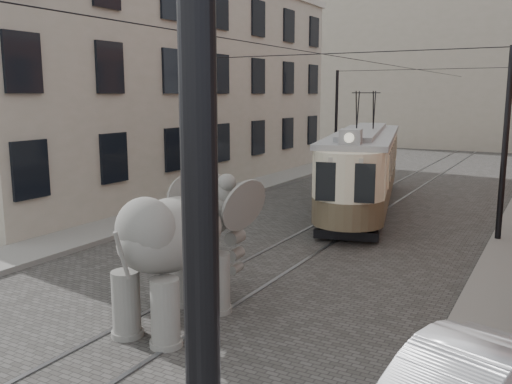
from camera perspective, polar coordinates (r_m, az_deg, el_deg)
The scene contains 9 objects.
ground at distance 14.59m, azimuth 0.30°, elevation -8.15°, with size 120.00×120.00×0.00m, color #43413E.
tram_rails at distance 14.58m, azimuth 0.30°, elevation -8.11°, with size 1.54×80.00×0.02m, color slate, non-canonical shape.
sidewalk_right at distance 12.95m, azimuth 24.71°, elevation -11.19°, with size 2.00×60.00×0.15m, color slate.
sidewalk_left at distance 18.48m, azimuth -17.69°, elevation -4.45°, with size 2.00×60.00×0.15m, color slate.
stucco_building at distance 28.33m, azimuth -9.60°, elevation 10.87°, with size 7.00×24.00×10.00m, color gray.
distant_block at distance 52.60m, azimuth 22.41°, elevation 12.06°, with size 28.00×10.00×14.00m, color gray.
catenary at distance 18.52m, azimuth 7.29°, elevation 5.18°, with size 11.00×30.20×6.00m, color black, non-canonical shape.
tram at distance 22.67m, azimuth 11.18°, elevation 4.29°, with size 2.43×11.78×4.68m, color beige, non-canonical shape.
elephant at distance 11.06m, azimuth -8.61°, elevation -6.49°, with size 2.59×4.69×2.87m, color slate, non-canonical shape.
Camera 1 is at (6.70, -12.12, 4.59)m, focal length 38.44 mm.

